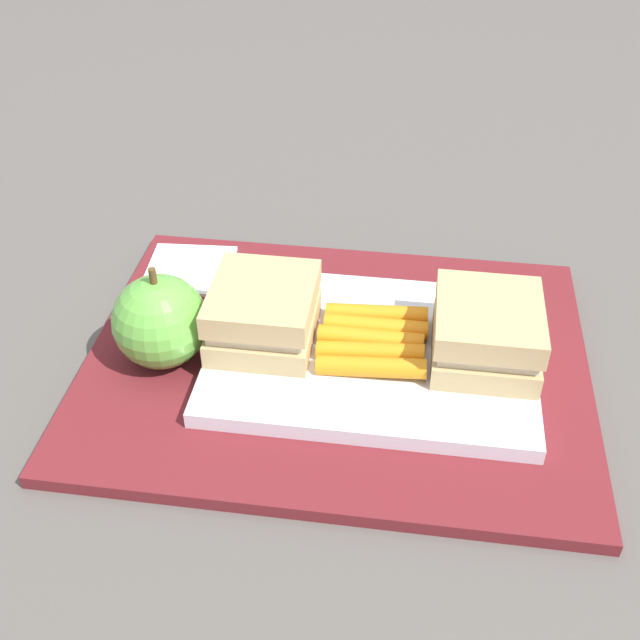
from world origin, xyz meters
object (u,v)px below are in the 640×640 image
sandwich_half_left (487,332)px  apple (160,321)px  food_tray (372,353)px  sandwich_half_right (263,313)px  paper_napkin (189,269)px  carrot_sticks_bundle (373,339)px

sandwich_half_left → apple: 0.23m
food_tray → sandwich_half_left: sandwich_half_left is taller
sandwich_half_left → sandwich_half_right: size_ratio=1.00×
food_tray → apple: (0.15, 0.02, 0.03)m
sandwich_half_right → paper_napkin: 0.13m
sandwich_half_left → sandwich_half_right: (0.16, 0.00, 0.00)m
sandwich_half_left → paper_napkin: 0.26m
food_tray → carrot_sticks_bundle: carrot_sticks_bundle is taller
food_tray → sandwich_half_right: size_ratio=2.88×
food_tray → apple: size_ratio=2.94×
sandwich_half_left → carrot_sticks_bundle: (0.08, 0.00, -0.02)m
sandwich_half_right → food_tray: bearing=180.0°
sandwich_half_left → sandwich_half_right: 0.16m
sandwich_half_left → carrot_sticks_bundle: sandwich_half_left is taller
sandwich_half_right → apple: size_ratio=1.02×
food_tray → paper_napkin: (0.16, -0.09, -0.00)m
sandwich_half_left → paper_napkin: bearing=-20.7°
apple → paper_napkin: (0.01, -0.11, -0.03)m
paper_napkin → apple: bearing=96.5°
carrot_sticks_bundle → paper_napkin: (0.16, -0.09, -0.02)m
apple → carrot_sticks_bundle: bearing=-172.8°
carrot_sticks_bundle → apple: 0.15m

